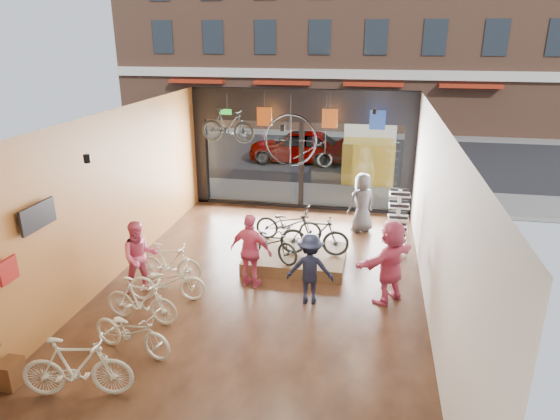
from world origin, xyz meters
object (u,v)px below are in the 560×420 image
(customer_1, at_px, (140,257))
(customer_4, at_px, (362,203))
(display_bike_mid, at_px, (314,236))
(customer_3, at_px, (310,269))
(sunglasses_rack, at_px, (398,223))
(box_truck, at_px, (370,143))
(floor_bike_5, at_px, (169,263))
(display_platform, at_px, (296,258))
(customer_5, at_px, (390,262))
(floor_bike_4, at_px, (167,282))
(display_bike_right, at_px, (289,224))
(floor_bike_2, at_px, (132,331))
(display_bike_left, at_px, (270,241))
(street_car, at_px, (298,146))
(floor_bike_3, at_px, (141,300))
(floor_bike_1, at_px, (77,367))
(penny_farthing, at_px, (301,142))
(customer_2, at_px, (251,251))
(hung_bike, at_px, (228,126))

(customer_1, height_order, customer_4, customer_4)
(display_bike_mid, relative_size, customer_3, 1.09)
(sunglasses_rack, bearing_deg, box_truck, 85.16)
(sunglasses_rack, bearing_deg, floor_bike_5, -165.39)
(display_platform, relative_size, customer_5, 1.32)
(display_platform, relative_size, customer_1, 1.47)
(floor_bike_4, relative_size, display_bike_right, 0.93)
(floor_bike_2, bearing_deg, display_bike_left, -11.18)
(display_bike_mid, xyz_separation_m, customer_1, (-3.56, -1.96, 0.01))
(display_platform, bearing_deg, customer_5, -32.33)
(street_car, relative_size, display_platform, 1.79)
(floor_bike_3, distance_m, customer_3, 3.44)
(box_truck, xyz_separation_m, display_platform, (-1.55, -9.28, -1.02))
(display_platform, distance_m, customer_5, 2.72)
(floor_bike_3, xyz_separation_m, customer_1, (-0.55, 1.16, 0.35))
(box_truck, xyz_separation_m, floor_bike_1, (-4.12, -14.62, -0.65))
(penny_farthing, bearing_deg, customer_4, -3.48)
(customer_1, relative_size, customer_2, 0.95)
(customer_5, height_order, sunglasses_rack, customer_5)
(floor_bike_1, xyz_separation_m, customer_4, (4.06, 7.84, 0.34))
(floor_bike_3, relative_size, floor_bike_5, 1.02)
(floor_bike_2, distance_m, display_bike_right, 5.24)
(floor_bike_2, height_order, display_platform, floor_bike_2)
(floor_bike_2, bearing_deg, customer_1, 35.15)
(box_truck, distance_m, floor_bike_5, 11.55)
(display_bike_mid, height_order, customer_1, customer_1)
(display_bike_mid, distance_m, customer_4, 2.75)
(floor_bike_2, xyz_separation_m, display_bike_right, (1.96, 4.85, 0.33))
(floor_bike_5, distance_m, display_bike_right, 3.23)
(display_platform, xyz_separation_m, penny_farthing, (-0.28, 2.61, 2.35))
(floor_bike_2, relative_size, customer_3, 1.07)
(display_platform, distance_m, penny_farthing, 3.53)
(display_bike_left, relative_size, customer_1, 1.04)
(display_bike_mid, xyz_separation_m, customer_4, (1.04, 2.54, 0.06))
(street_car, relative_size, floor_bike_3, 2.76)
(customer_4, bearing_deg, customer_3, 43.58)
(floor_bike_3, bearing_deg, display_bike_right, -24.08)
(customer_1, relative_size, customer_3, 1.06)
(floor_bike_1, xyz_separation_m, customer_2, (1.77, 4.02, 0.33))
(display_bike_right, height_order, customer_5, customer_5)
(display_bike_right, relative_size, penny_farthing, 0.94)
(floor_bike_1, bearing_deg, customer_5, -62.36)
(display_bike_left, xyz_separation_m, hung_bike, (-1.82, 2.94, 2.18))
(display_bike_right, xyz_separation_m, penny_farthing, (0.03, 1.89, 1.74))
(floor_bike_3, distance_m, customer_1, 1.33)
(display_bike_mid, bearing_deg, floor_bike_2, 143.61)
(box_truck, relative_size, floor_bike_4, 3.66)
(customer_3, bearing_deg, display_platform, -75.54)
(floor_bike_3, bearing_deg, street_car, 1.75)
(customer_3, bearing_deg, floor_bike_4, 5.71)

